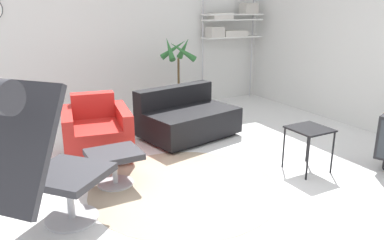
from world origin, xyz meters
TOP-DOWN VIEW (x-y plane):
  - ground_plane at (0.00, 0.00)m, footprint 12.00×12.00m
  - wall_back at (-0.00, 3.03)m, footprint 12.00×0.09m
  - round_rug at (0.03, -0.02)m, footprint 1.88×1.88m
  - lounge_chair at (-1.36, -0.34)m, footprint 1.19×1.14m
  - ottoman at (-0.55, 0.38)m, footprint 0.51×0.43m
  - armchair_red at (-0.50, 1.21)m, footprint 0.87×0.92m
  - couch_low at (0.77, 1.34)m, footprint 1.37×1.06m
  - side_table at (1.40, -0.29)m, footprint 0.40×0.40m
  - potted_plant at (1.17, 2.38)m, footprint 0.51×0.56m
  - shelf_unit at (2.42, 2.76)m, footprint 1.16×0.28m

SIDE VIEW (x-z plane):
  - ground_plane at x=0.00m, z-range 0.00..0.00m
  - round_rug at x=0.03m, z-range 0.00..0.01m
  - couch_low at x=0.77m, z-range -0.08..0.58m
  - ottoman at x=-0.55m, z-range 0.09..0.45m
  - armchair_red at x=-0.50m, z-range -0.08..0.64m
  - side_table at x=1.40m, z-range 0.18..0.67m
  - potted_plant at x=1.17m, z-range -0.16..1.12m
  - lounge_chair at x=-1.36m, z-range 0.12..1.46m
  - wall_back at x=0.00m, z-range 0.00..2.80m
  - shelf_unit at x=2.42m, z-range 0.43..2.41m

